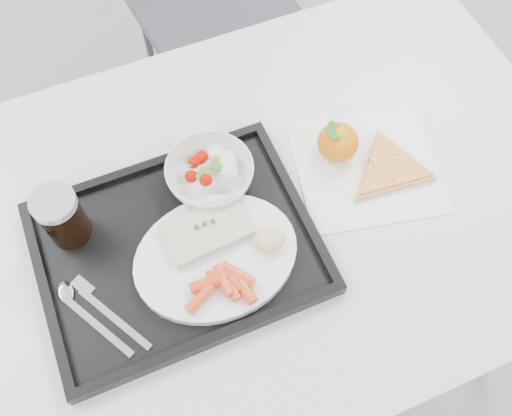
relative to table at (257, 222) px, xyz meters
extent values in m
cube|color=silver|center=(0.00, 0.00, 0.05)|extent=(1.20, 0.80, 0.03)
cylinder|color=#47474C|center=(0.54, 0.34, -0.32)|extent=(0.04, 0.04, 0.72)
cube|color=#37373E|center=(0.20, 0.80, -0.23)|extent=(0.46, 0.46, 0.04)
cylinder|color=#47474C|center=(0.02, 0.62, -0.47)|extent=(0.03, 0.03, 0.43)
cylinder|color=#47474C|center=(0.38, 0.62, -0.47)|extent=(0.03, 0.03, 0.43)
cylinder|color=#47474C|center=(0.02, 0.98, -0.47)|extent=(0.03, 0.03, 0.43)
cylinder|color=#47474C|center=(0.38, 0.98, -0.47)|extent=(0.03, 0.03, 0.43)
cube|color=black|center=(-0.16, -0.03, 0.07)|extent=(0.45, 0.35, 0.01)
cube|color=black|center=(-0.16, 0.14, 0.09)|extent=(0.45, 0.02, 0.01)
cube|color=black|center=(-0.16, -0.20, 0.09)|extent=(0.45, 0.02, 0.01)
cube|color=black|center=(0.06, -0.03, 0.09)|extent=(0.02, 0.32, 0.01)
cube|color=black|center=(-0.37, -0.03, 0.09)|extent=(0.02, 0.32, 0.01)
cylinder|color=white|center=(-0.10, -0.07, 0.09)|extent=(0.27, 0.27, 0.02)
cube|color=beige|center=(-0.10, -0.03, 0.11)|extent=(0.14, 0.09, 0.02)
sphere|color=#236B1C|center=(-0.12, -0.03, 0.12)|extent=(0.01, 0.01, 0.01)
sphere|color=#236B1C|center=(-0.10, -0.03, 0.12)|extent=(0.01, 0.01, 0.01)
sphere|color=#236B1C|center=(-0.09, -0.03, 0.12)|extent=(0.01, 0.01, 0.01)
ellipsoid|color=#D5BB7A|center=(-0.02, -0.09, 0.12)|extent=(0.06, 0.06, 0.03)
imported|color=white|center=(-0.06, 0.07, 0.11)|extent=(0.15, 0.15, 0.05)
cylinder|color=black|center=(-0.31, 0.07, 0.13)|extent=(0.07, 0.07, 0.10)
cylinder|color=#A5A8AD|center=(-0.31, 0.07, 0.18)|extent=(0.07, 0.07, 0.01)
cube|color=silver|center=(-0.31, -0.11, 0.08)|extent=(0.08, 0.14, 0.00)
ellipsoid|color=silver|center=(-0.34, -0.04, 0.09)|extent=(0.04, 0.05, 0.01)
cube|color=silver|center=(-0.28, -0.11, 0.08)|extent=(0.08, 0.14, 0.00)
cube|color=silver|center=(-0.32, -0.04, 0.08)|extent=(0.04, 0.04, 0.00)
cube|color=white|center=(0.21, 0.00, 0.07)|extent=(0.30, 0.29, 0.00)
ellipsoid|color=orange|center=(0.18, 0.04, 0.10)|extent=(0.09, 0.09, 0.07)
cube|color=#236B1C|center=(0.18, 0.04, 0.13)|extent=(0.05, 0.05, 0.02)
cube|color=#236B1C|center=(0.18, 0.04, 0.13)|extent=(0.05, 0.03, 0.02)
cylinder|color=tan|center=(0.25, -0.03, 0.08)|extent=(0.24, 0.24, 0.01)
cylinder|color=#AB3B11|center=(0.25, -0.03, 0.08)|extent=(0.21, 0.21, 0.00)
cube|color=#EABC47|center=(0.22, 0.00, 0.09)|extent=(0.00, 0.02, 0.00)
cube|color=#EABC47|center=(0.22, -0.02, 0.09)|extent=(0.02, 0.01, 0.00)
cube|color=#EABC47|center=(0.26, -0.01, 0.09)|extent=(0.02, 0.01, 0.00)
cube|color=#EABC47|center=(0.24, -0.06, 0.09)|extent=(0.00, 0.02, 0.00)
cube|color=#EABC47|center=(0.24, -0.05, 0.09)|extent=(0.02, 0.01, 0.00)
cube|color=#EABC47|center=(0.23, -0.01, 0.09)|extent=(0.01, 0.01, 0.00)
cylinder|color=red|center=(-0.12, -0.12, 0.11)|extent=(0.06, 0.04, 0.02)
cylinder|color=red|center=(-0.08, -0.15, 0.11)|extent=(0.02, 0.05, 0.02)
cylinder|color=red|center=(-0.15, -0.14, 0.11)|extent=(0.06, 0.04, 0.02)
cylinder|color=red|center=(-0.10, -0.13, 0.11)|extent=(0.02, 0.05, 0.02)
cylinder|color=red|center=(-0.11, -0.13, 0.11)|extent=(0.02, 0.05, 0.02)
cylinder|color=red|center=(-0.09, -0.12, 0.11)|extent=(0.03, 0.06, 0.02)
cylinder|color=red|center=(-0.08, -0.13, 0.11)|extent=(0.05, 0.05, 0.02)
cylinder|color=red|center=(-0.09, -0.12, 0.11)|extent=(0.04, 0.05, 0.02)
cylinder|color=red|center=(-0.13, -0.12, 0.11)|extent=(0.05, 0.02, 0.02)
cylinder|color=red|center=(-0.11, -0.12, 0.11)|extent=(0.06, 0.03, 0.02)
sphere|color=#A80900|center=(-0.06, 0.10, 0.12)|extent=(0.02, 0.02, 0.02)
sphere|color=#A80900|center=(-0.07, 0.05, 0.12)|extent=(0.02, 0.02, 0.02)
sphere|color=#A80900|center=(-0.08, 0.09, 0.12)|extent=(0.02, 0.02, 0.02)
sphere|color=#A80900|center=(-0.06, 0.10, 0.12)|extent=(0.02, 0.02, 0.02)
sphere|color=#A80900|center=(-0.09, 0.07, 0.12)|extent=(0.02, 0.02, 0.02)
ellipsoid|color=silver|center=(-0.03, 0.05, 0.12)|extent=(0.03, 0.03, 0.03)
ellipsoid|color=silver|center=(-0.02, 0.07, 0.12)|extent=(0.03, 0.03, 0.03)
ellipsoid|color=silver|center=(-0.04, 0.10, 0.12)|extent=(0.03, 0.03, 0.03)
ellipsoid|color=silver|center=(-0.02, 0.08, 0.12)|extent=(0.03, 0.03, 0.03)
cube|color=#407927|center=(-0.08, 0.10, 0.12)|extent=(0.03, 0.03, 0.00)
cube|color=#407927|center=(-0.04, 0.07, 0.12)|extent=(0.03, 0.03, 0.00)
cube|color=#407927|center=(-0.07, 0.06, 0.12)|extent=(0.03, 0.03, 0.00)
camera|label=1|loc=(-0.18, -0.44, 0.94)|focal=40.00mm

